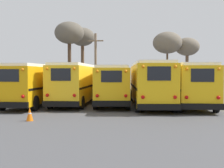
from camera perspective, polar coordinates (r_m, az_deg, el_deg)
ground_plane at (r=22.15m, az=-0.01°, el=-4.21°), size 160.00×160.00×0.00m
school_bus_0 at (r=22.55m, az=-15.06°, el=0.17°), size 2.99×9.60×3.12m
school_bus_1 at (r=23.29m, az=-7.08°, el=0.35°), size 2.76×10.57×3.19m
school_bus_2 at (r=22.52m, az=0.05°, el=0.14°), size 2.81×9.76×3.03m
school_bus_3 at (r=21.55m, az=7.70°, el=0.32°), size 2.76×10.26×3.28m
school_bus_4 at (r=22.27m, az=15.14°, el=0.16°), size 3.02×10.47×3.15m
utility_pole at (r=32.26m, az=-3.35°, el=4.34°), size 1.80×0.28×7.01m
bare_tree_0 at (r=38.01m, az=15.03°, el=7.16°), size 3.13×3.13×7.09m
bare_tree_1 at (r=34.46m, az=-8.66°, el=10.02°), size 3.51×3.51×8.62m
bare_tree_2 at (r=36.49m, az=11.18°, el=8.19°), size 3.67×3.67×7.70m
bare_tree_3 at (r=38.54m, az=-6.02°, el=9.23°), size 3.28×3.28×8.60m
fence_line at (r=30.15m, az=0.71°, el=-0.61°), size 19.73×0.06×1.42m
traffic_cone at (r=15.25m, az=-16.39°, el=-5.88°), size 0.36×0.36×0.71m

